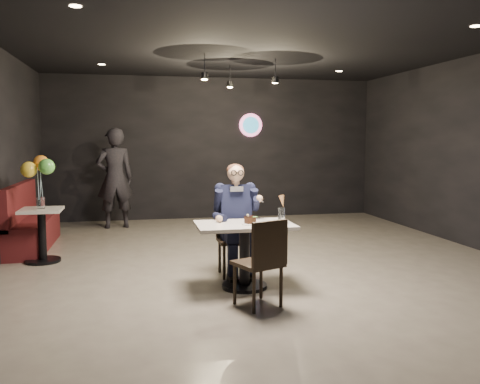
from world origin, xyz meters
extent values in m
plane|color=gray|center=(0.00, 0.00, 0.00)|extent=(9.00, 9.00, 0.00)
cube|color=black|center=(0.00, 2.00, 2.88)|extent=(1.40, 1.20, 0.36)
cube|color=silver|center=(-0.46, -0.73, 0.38)|extent=(1.10, 0.70, 0.75)
cube|color=black|center=(-0.46, -0.18, 0.46)|extent=(0.42, 0.46, 0.92)
cube|color=black|center=(-0.46, -1.38, 0.46)|extent=(0.56, 0.59, 0.92)
cube|color=black|center=(-0.46, -0.18, 0.72)|extent=(0.60, 0.80, 1.44)
cylinder|color=white|center=(-0.40, -0.81, 0.76)|extent=(0.20, 0.20, 0.01)
cube|color=black|center=(-0.41, -0.80, 0.80)|extent=(0.13, 0.12, 0.07)
ellipsoid|color=#337D28|center=(-0.36, -0.85, 0.84)|extent=(0.06, 0.04, 0.01)
cylinder|color=silver|center=(-0.04, -0.80, 0.84)|extent=(0.08, 0.08, 0.18)
cone|color=tan|center=(-0.03, -0.81, 1.00)|extent=(0.08, 0.08, 0.14)
cube|color=#430E16|center=(-3.25, 2.03, 0.51)|extent=(0.51, 2.03, 1.01)
cube|color=silver|center=(-2.95, 1.03, 0.34)|extent=(0.55, 0.55, 0.69)
cylinder|color=silver|center=(-2.95, 1.03, 0.83)|extent=(0.11, 0.11, 0.16)
cube|color=yellow|center=(-2.95, 1.03, 1.22)|extent=(0.39, 0.39, 0.65)
imported|color=black|center=(-2.05, 3.64, 0.96)|extent=(0.76, 0.57, 1.91)
camera|label=1|loc=(-1.66, -6.32, 1.72)|focal=38.00mm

